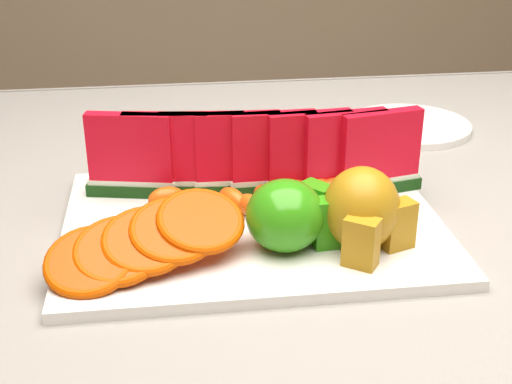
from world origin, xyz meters
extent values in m
cube|color=#44281C|center=(0.00, 0.00, 0.73)|extent=(1.40, 0.90, 0.03)
cube|color=gray|center=(0.00, 0.00, 0.75)|extent=(1.52, 1.02, 0.01)
cube|color=gray|center=(0.00, 0.51, 0.66)|extent=(1.52, 0.01, 0.20)
cube|color=silver|center=(-0.05, -0.05, 0.76)|extent=(0.40, 0.30, 0.01)
ellipsoid|color=#1D9016|center=(-0.03, -0.11, 0.80)|extent=(0.10, 0.10, 0.07)
cube|color=#1D9016|center=(0.01, -0.11, 0.80)|extent=(0.04, 0.02, 0.05)
cube|color=beige|center=(0.02, -0.11, 0.80)|extent=(0.03, 0.01, 0.05)
cube|color=#1D9016|center=(0.01, -0.08, 0.80)|extent=(0.04, 0.04, 0.05)
cube|color=beige|center=(0.01, -0.08, 0.80)|extent=(0.02, 0.03, 0.05)
ellipsoid|color=#A26C03|center=(0.04, -0.11, 0.81)|extent=(0.09, 0.09, 0.08)
cube|color=#A26C03|center=(0.03, -0.15, 0.79)|extent=(0.04, 0.04, 0.05)
cube|color=#A26C03|center=(0.08, -0.12, 0.79)|extent=(0.04, 0.03, 0.05)
cylinder|color=silver|center=(0.21, 0.24, 0.76)|extent=(0.23, 0.23, 0.01)
cube|color=silver|center=(-0.16, 0.20, 0.76)|extent=(0.06, 0.17, 0.00)
cube|color=silver|center=(-0.17, 0.29, 0.76)|extent=(0.01, 0.04, 0.00)
cube|color=silver|center=(-0.16, 0.29, 0.76)|extent=(0.01, 0.04, 0.00)
cube|color=silver|center=(-0.16, 0.29, 0.76)|extent=(0.01, 0.04, 0.00)
cube|color=#0A3E09|center=(-0.18, 0.03, 0.78)|extent=(0.11, 0.04, 0.01)
cube|color=silver|center=(-0.18, 0.03, 0.79)|extent=(0.10, 0.04, 0.01)
cube|color=red|center=(-0.18, 0.03, 0.83)|extent=(0.10, 0.04, 0.08)
cube|color=#0A3E09|center=(-0.14, 0.03, 0.78)|extent=(0.11, 0.04, 0.01)
cube|color=silver|center=(-0.14, 0.03, 0.79)|extent=(0.10, 0.03, 0.01)
cube|color=red|center=(-0.14, 0.03, 0.83)|extent=(0.10, 0.03, 0.08)
cube|color=#0A3E09|center=(-0.10, 0.03, 0.78)|extent=(0.11, 0.03, 0.01)
cube|color=silver|center=(-0.10, 0.03, 0.79)|extent=(0.10, 0.03, 0.01)
cube|color=red|center=(-0.10, 0.03, 0.83)|extent=(0.10, 0.02, 0.08)
cube|color=#0A3E09|center=(-0.06, 0.02, 0.78)|extent=(0.11, 0.02, 0.01)
cube|color=silver|center=(-0.06, 0.02, 0.79)|extent=(0.10, 0.02, 0.01)
cube|color=red|center=(-0.06, 0.02, 0.83)|extent=(0.10, 0.02, 0.08)
cube|color=#0A3E09|center=(-0.02, 0.02, 0.78)|extent=(0.11, 0.02, 0.01)
cube|color=silver|center=(-0.02, 0.02, 0.79)|extent=(0.10, 0.02, 0.01)
cube|color=red|center=(-0.02, 0.02, 0.83)|extent=(0.10, 0.02, 0.08)
cube|color=#0A3E09|center=(0.02, 0.01, 0.78)|extent=(0.11, 0.03, 0.01)
cube|color=silver|center=(0.02, 0.01, 0.79)|extent=(0.10, 0.03, 0.01)
cube|color=red|center=(0.02, 0.01, 0.83)|extent=(0.10, 0.02, 0.08)
cube|color=#0A3E09|center=(0.06, 0.01, 0.78)|extent=(0.11, 0.04, 0.01)
cube|color=silver|center=(0.06, 0.01, 0.79)|extent=(0.10, 0.03, 0.01)
cube|color=red|center=(0.06, 0.01, 0.83)|extent=(0.10, 0.03, 0.08)
cube|color=#0A3E09|center=(0.10, 0.00, 0.78)|extent=(0.11, 0.04, 0.01)
cube|color=silver|center=(0.10, 0.00, 0.79)|extent=(0.10, 0.04, 0.01)
cube|color=red|center=(0.10, 0.00, 0.83)|extent=(0.10, 0.04, 0.08)
cylinder|color=red|center=(-0.22, -0.14, 0.79)|extent=(0.09, 0.09, 0.03)
torus|color=orange|center=(-0.22, -0.14, 0.79)|extent=(0.10, 0.10, 0.04)
cylinder|color=red|center=(-0.19, -0.13, 0.79)|extent=(0.08, 0.08, 0.03)
torus|color=orange|center=(-0.19, -0.13, 0.79)|extent=(0.09, 0.09, 0.04)
cylinder|color=red|center=(-0.17, -0.12, 0.80)|extent=(0.08, 0.08, 0.03)
torus|color=orange|center=(-0.17, -0.12, 0.80)|extent=(0.09, 0.09, 0.04)
cylinder|color=red|center=(-0.14, -0.11, 0.80)|extent=(0.09, 0.09, 0.03)
torus|color=orange|center=(-0.14, -0.11, 0.80)|extent=(0.10, 0.10, 0.04)
cylinder|color=red|center=(-0.11, -0.11, 0.80)|extent=(0.09, 0.09, 0.03)
torus|color=orange|center=(-0.11, -0.11, 0.80)|extent=(0.11, 0.11, 0.04)
cylinder|color=red|center=(-0.18, 0.09, 0.78)|extent=(0.07, 0.07, 0.03)
torus|color=orange|center=(-0.18, 0.09, 0.78)|extent=(0.08, 0.08, 0.03)
cylinder|color=red|center=(-0.13, 0.09, 0.79)|extent=(0.07, 0.07, 0.03)
torus|color=orange|center=(-0.13, 0.09, 0.79)|extent=(0.08, 0.08, 0.03)
cylinder|color=red|center=(-0.08, 0.09, 0.79)|extent=(0.08, 0.08, 0.03)
torus|color=orange|center=(-0.08, 0.09, 0.79)|extent=(0.09, 0.09, 0.03)
cylinder|color=red|center=(-0.03, 0.09, 0.79)|extent=(0.08, 0.08, 0.03)
torus|color=orange|center=(-0.03, 0.09, 0.79)|extent=(0.09, 0.09, 0.03)
ellipsoid|color=#FE9C2A|center=(-0.15, 0.00, 0.78)|extent=(0.04, 0.03, 0.03)
ellipsoid|color=#FE9C2A|center=(-0.12, -0.04, 0.78)|extent=(0.05, 0.04, 0.03)
ellipsoid|color=#FE9C2A|center=(-0.10, -0.04, 0.78)|extent=(0.03, 0.04, 0.03)
ellipsoid|color=#FE9C2A|center=(-0.07, -0.02, 0.78)|extent=(0.04, 0.05, 0.03)
ellipsoid|color=#FE9C2A|center=(-0.06, -0.04, 0.78)|extent=(0.04, 0.05, 0.03)
ellipsoid|color=#FE9C2A|center=(-0.03, -0.02, 0.78)|extent=(0.04, 0.05, 0.03)
ellipsoid|color=#FE9C2A|center=(0.00, -0.01, 0.78)|extent=(0.05, 0.04, 0.03)
ellipsoid|color=#FE9C2A|center=(0.03, -0.01, 0.78)|extent=(0.05, 0.04, 0.03)
ellipsoid|color=#FE9C2A|center=(0.04, 0.00, 0.78)|extent=(0.04, 0.03, 0.03)
camera|label=1|loc=(-0.14, -0.72, 1.12)|focal=50.00mm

